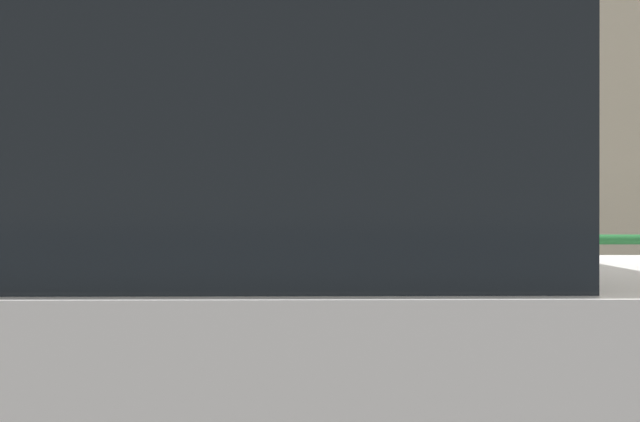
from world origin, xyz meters
The scene contains 5 objects.
parking_meter centered at (-0.31, 0.32, 1.28)m, with size 0.18×0.19×1.54m.
pedestrian_at_meter centered at (0.36, 0.41, 1.06)m, with size 0.59×0.55×1.61m.
parked_hatchback_white centered at (-0.39, -1.05, 0.92)m, with size 4.04×1.84×1.81m.
background_railing centered at (0.00, 3.10, 0.85)m, with size 24.06×0.06×0.98m.
backdrop_wall centered at (0.00, 5.46, 1.79)m, with size 32.00×0.50×3.59m, color #ADA38E.
Camera 1 is at (0.08, -3.80, 1.30)m, focal length 64.97 mm.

